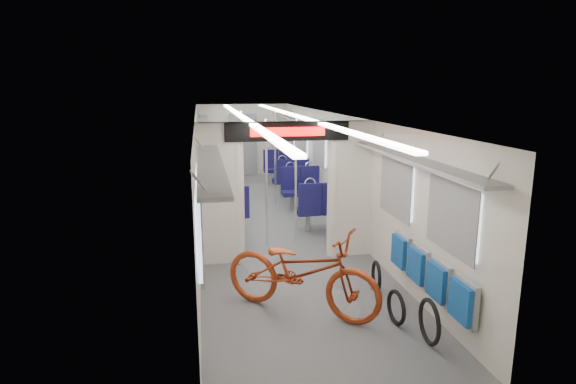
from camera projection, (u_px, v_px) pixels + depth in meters
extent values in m
plane|color=#515456|center=(270.00, 225.00, 10.11)|extent=(12.00, 12.00, 0.00)
cube|color=silver|center=(198.00, 173.00, 9.61)|extent=(0.02, 12.00, 2.30)
cube|color=silver|center=(337.00, 169.00, 10.12)|extent=(0.02, 12.00, 2.30)
cube|color=silver|center=(243.00, 140.00, 15.63)|extent=(2.90, 0.02, 2.30)
cube|color=silver|center=(370.00, 290.00, 4.10)|extent=(2.90, 0.02, 2.30)
cube|color=silver|center=(269.00, 115.00, 9.62)|extent=(2.90, 12.00, 0.02)
cube|color=white|center=(241.00, 116.00, 9.52)|extent=(0.12, 11.40, 0.04)
cube|color=white|center=(296.00, 116.00, 9.72)|extent=(0.12, 11.40, 0.04)
cube|color=silver|center=(218.00, 203.00, 7.78)|extent=(0.65, 0.18, 2.00)
cube|color=silver|center=(352.00, 198.00, 8.17)|extent=(0.65, 0.18, 2.00)
cube|color=silver|center=(286.00, 131.00, 7.73)|extent=(2.90, 0.18, 0.30)
cylinder|color=silver|center=(238.00, 203.00, 7.83)|extent=(0.20, 0.20, 2.00)
cylinder|color=silver|center=(333.00, 199.00, 8.11)|extent=(0.20, 0.20, 2.00)
cube|color=black|center=(288.00, 132.00, 7.62)|extent=(2.00, 0.03, 0.30)
cube|color=#FF0C07|center=(288.00, 132.00, 7.60)|extent=(1.20, 0.02, 0.14)
cube|color=silver|center=(199.00, 231.00, 4.95)|extent=(0.04, 1.00, 0.75)
cube|color=silver|center=(453.00, 217.00, 5.45)|extent=(0.04, 1.00, 0.75)
cube|color=silver|center=(199.00, 196.00, 6.48)|extent=(0.04, 1.00, 0.75)
cube|color=silver|center=(397.00, 189.00, 6.98)|extent=(0.04, 1.00, 0.75)
cube|color=silver|center=(199.00, 165.00, 9.08)|extent=(0.04, 1.00, 0.75)
cube|color=silver|center=(343.00, 161.00, 9.58)|extent=(0.04, 1.00, 0.75)
cube|color=silver|center=(198.00, 152.00, 10.90)|extent=(0.04, 1.00, 0.75)
cube|color=silver|center=(320.00, 149.00, 11.40)|extent=(0.04, 1.00, 0.75)
cube|color=silver|center=(198.00, 142.00, 12.73)|extent=(0.04, 1.00, 0.75)
cube|color=silver|center=(303.00, 140.00, 13.23)|extent=(0.04, 1.00, 0.75)
cube|color=silver|center=(198.00, 136.00, 14.46)|extent=(0.04, 1.00, 0.75)
cube|color=silver|center=(291.00, 134.00, 14.96)|extent=(0.04, 1.00, 0.75)
cube|color=gray|center=(210.00, 165.00, 5.62)|extent=(0.30, 3.60, 0.04)
cube|color=gray|center=(413.00, 159.00, 6.07)|extent=(0.30, 3.60, 0.04)
cube|color=gray|center=(204.00, 125.00, 11.39)|extent=(0.30, 7.60, 0.04)
cube|color=gray|center=(308.00, 124.00, 11.84)|extent=(0.30, 7.60, 0.04)
cube|color=gray|center=(243.00, 145.00, 15.60)|extent=(0.90, 0.05, 2.00)
imported|color=#9D3616|center=(301.00, 271.00, 6.10)|extent=(2.15, 1.86, 1.12)
cube|color=gray|center=(465.00, 302.00, 5.19)|extent=(0.06, 0.44, 0.50)
cube|color=navy|center=(460.00, 302.00, 5.18)|extent=(0.06, 0.40, 0.42)
cube|color=gray|center=(441.00, 282.00, 5.72)|extent=(0.06, 0.44, 0.50)
cube|color=navy|center=(436.00, 282.00, 5.71)|extent=(0.06, 0.40, 0.42)
cube|color=gray|center=(420.00, 265.00, 6.25)|extent=(0.06, 0.44, 0.50)
cube|color=navy|center=(416.00, 265.00, 6.24)|extent=(0.06, 0.40, 0.42)
cube|color=gray|center=(403.00, 251.00, 6.77)|extent=(0.06, 0.44, 0.50)
cube|color=navy|center=(399.00, 251.00, 6.76)|extent=(0.06, 0.40, 0.42)
torus|color=black|center=(429.00, 324.00, 5.41)|extent=(0.07, 0.54, 0.53)
torus|color=black|center=(396.00, 309.00, 5.86)|extent=(0.09, 0.44, 0.44)
torus|color=black|center=(376.00, 278.00, 6.81)|extent=(0.11, 0.45, 0.45)
cube|color=#110E3F|center=(238.00, 214.00, 9.46)|extent=(0.43, 0.40, 0.10)
cylinder|color=gray|center=(238.00, 225.00, 9.51)|extent=(0.10, 0.10, 0.35)
cube|color=#110E3F|center=(238.00, 200.00, 9.24)|extent=(0.43, 0.08, 0.53)
torus|color=silver|center=(238.00, 187.00, 9.18)|extent=(0.22, 0.03, 0.22)
cube|color=#110E3F|center=(232.00, 196.00, 11.03)|extent=(0.43, 0.40, 0.10)
cylinder|color=gray|center=(232.00, 205.00, 11.08)|extent=(0.10, 0.10, 0.35)
cube|color=#110E3F|center=(231.00, 181.00, 11.12)|extent=(0.43, 0.08, 0.53)
torus|color=silver|center=(231.00, 170.00, 11.06)|extent=(0.22, 0.03, 0.22)
cube|color=#110E3F|center=(214.00, 215.00, 9.38)|extent=(0.43, 0.40, 0.10)
cylinder|color=gray|center=(214.00, 226.00, 9.43)|extent=(0.10, 0.10, 0.35)
cube|color=#110E3F|center=(213.00, 201.00, 9.16)|extent=(0.43, 0.08, 0.53)
torus|color=silver|center=(213.00, 188.00, 9.10)|extent=(0.22, 0.03, 0.22)
cube|color=#110E3F|center=(211.00, 196.00, 10.95)|extent=(0.43, 0.40, 0.10)
cylinder|color=gray|center=(212.00, 206.00, 11.00)|extent=(0.10, 0.10, 0.35)
cube|color=#110E3F|center=(211.00, 182.00, 11.04)|extent=(0.43, 0.08, 0.53)
torus|color=silver|center=(210.00, 170.00, 10.98)|extent=(0.22, 0.03, 0.22)
cube|color=#110E3F|center=(308.00, 211.00, 9.64)|extent=(0.45, 0.42, 0.10)
cylinder|color=gray|center=(308.00, 222.00, 9.69)|extent=(0.10, 0.10, 0.35)
cube|color=#110E3F|center=(310.00, 197.00, 9.40)|extent=(0.45, 0.08, 0.55)
torus|color=silver|center=(310.00, 184.00, 9.34)|extent=(0.23, 0.03, 0.23)
cube|color=#110E3F|center=(292.00, 193.00, 11.29)|extent=(0.45, 0.42, 0.10)
cylinder|color=gray|center=(292.00, 202.00, 11.33)|extent=(0.10, 0.10, 0.35)
cube|color=#110E3F|center=(290.00, 178.00, 11.38)|extent=(0.45, 0.08, 0.55)
torus|color=silver|center=(290.00, 167.00, 11.32)|extent=(0.23, 0.03, 0.23)
cube|color=#110E3F|center=(331.00, 210.00, 9.72)|extent=(0.45, 0.42, 0.10)
cylinder|color=gray|center=(330.00, 221.00, 9.77)|extent=(0.10, 0.10, 0.35)
cube|color=#110E3F|center=(333.00, 196.00, 9.49)|extent=(0.45, 0.08, 0.55)
torus|color=silver|center=(333.00, 183.00, 9.43)|extent=(0.23, 0.03, 0.23)
cube|color=#110E3F|center=(311.00, 192.00, 11.37)|extent=(0.45, 0.42, 0.10)
cylinder|color=gray|center=(311.00, 202.00, 11.42)|extent=(0.10, 0.10, 0.35)
cube|color=#110E3F|center=(310.00, 177.00, 11.46)|extent=(0.45, 0.08, 0.55)
torus|color=silver|center=(310.00, 166.00, 11.40)|extent=(0.23, 0.03, 0.23)
cube|color=#110E3F|center=(229.00, 185.00, 12.22)|extent=(0.46, 0.43, 0.10)
cylinder|color=gray|center=(229.00, 194.00, 12.27)|extent=(0.10, 0.10, 0.35)
cube|color=#110E3F|center=(229.00, 173.00, 11.98)|extent=(0.46, 0.08, 0.56)
torus|color=silver|center=(229.00, 162.00, 11.93)|extent=(0.23, 0.03, 0.23)
cube|color=#110E3F|center=(225.00, 173.00, 13.88)|extent=(0.46, 0.43, 0.10)
cylinder|color=gray|center=(225.00, 181.00, 13.93)|extent=(0.10, 0.10, 0.35)
cube|color=#110E3F|center=(224.00, 161.00, 13.97)|extent=(0.46, 0.08, 0.56)
torus|color=silver|center=(224.00, 152.00, 13.91)|extent=(0.23, 0.03, 0.23)
cube|color=#110E3F|center=(210.00, 186.00, 12.14)|extent=(0.46, 0.43, 0.10)
cylinder|color=gray|center=(210.00, 194.00, 12.19)|extent=(0.10, 0.10, 0.35)
cube|color=#110E3F|center=(210.00, 174.00, 11.90)|extent=(0.46, 0.08, 0.56)
torus|color=silver|center=(209.00, 163.00, 11.84)|extent=(0.23, 0.03, 0.23)
cube|color=#110E3F|center=(209.00, 174.00, 13.79)|extent=(0.46, 0.43, 0.10)
cylinder|color=gray|center=(209.00, 181.00, 13.84)|extent=(0.10, 0.10, 0.35)
cube|color=#110E3F|center=(208.00, 161.00, 13.89)|extent=(0.46, 0.08, 0.56)
torus|color=silver|center=(208.00, 152.00, 13.83)|extent=(0.23, 0.03, 0.23)
cube|color=#110E3F|center=(281.00, 181.00, 12.70)|extent=(0.45, 0.42, 0.10)
cylinder|color=gray|center=(281.00, 190.00, 12.75)|extent=(0.10, 0.10, 0.35)
cube|color=#110E3F|center=(282.00, 170.00, 12.47)|extent=(0.45, 0.08, 0.55)
torus|color=silver|center=(282.00, 160.00, 12.41)|extent=(0.23, 0.03, 0.23)
cube|color=#110E3F|center=(272.00, 170.00, 14.34)|extent=(0.45, 0.42, 0.10)
cylinder|color=gray|center=(272.00, 178.00, 14.39)|extent=(0.10, 0.10, 0.35)
cube|color=#110E3F|center=(271.00, 159.00, 14.44)|extent=(0.45, 0.08, 0.55)
torus|color=silver|center=(271.00, 150.00, 14.38)|extent=(0.23, 0.03, 0.23)
cube|color=#110E3F|center=(299.00, 181.00, 12.79)|extent=(0.45, 0.42, 0.10)
cylinder|color=gray|center=(299.00, 189.00, 12.83)|extent=(0.10, 0.10, 0.35)
cube|color=#110E3F|center=(300.00, 170.00, 12.55)|extent=(0.45, 0.08, 0.55)
torus|color=silver|center=(300.00, 159.00, 12.49)|extent=(0.23, 0.03, 0.23)
cube|color=#110E3F|center=(287.00, 170.00, 14.43)|extent=(0.45, 0.42, 0.10)
cylinder|color=gray|center=(287.00, 177.00, 14.47)|extent=(0.10, 0.10, 0.35)
cube|color=#110E3F|center=(286.00, 158.00, 14.52)|extent=(0.45, 0.08, 0.55)
torus|color=silver|center=(286.00, 149.00, 14.46)|extent=(0.23, 0.03, 0.23)
cylinder|color=silver|center=(267.00, 184.00, 8.55)|extent=(0.04, 0.04, 2.30)
cylinder|color=silver|center=(296.00, 182.00, 8.78)|extent=(0.04, 0.04, 2.30)
cylinder|color=silver|center=(242.00, 161.00, 11.27)|extent=(0.04, 0.04, 2.30)
cylinder|color=silver|center=(275.00, 159.00, 11.54)|extent=(0.04, 0.04, 2.30)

